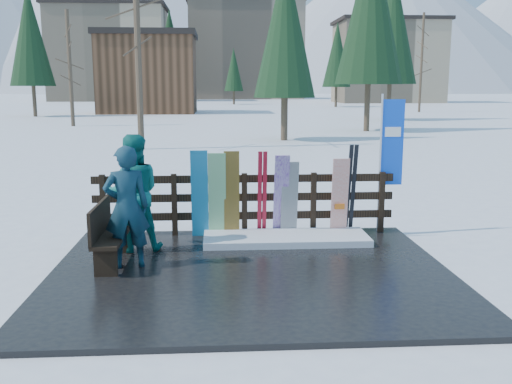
{
  "coord_description": "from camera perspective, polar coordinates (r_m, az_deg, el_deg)",
  "views": [
    {
      "loc": [
        -0.46,
        -8.21,
        2.81
      ],
      "look_at": [
        0.14,
        1.0,
        1.1
      ],
      "focal_mm": 40.0,
      "sensor_mm": 36.0,
      "label": 1
    }
  ],
  "objects": [
    {
      "name": "trees",
      "position": [
        56.9,
        0.07,
        13.27
      ],
      "size": [
        42.21,
        68.67,
        12.13
      ],
      "color": "#382B1E",
      "rests_on": "ground"
    },
    {
      "name": "deck",
      "position": [
        8.68,
        -0.49,
        -8.12
      ],
      "size": [
        6.0,
        5.0,
        0.08
      ],
      "primitive_type": "cube",
      "color": "black",
      "rests_on": "ground"
    },
    {
      "name": "ground",
      "position": [
        8.69,
        -0.49,
        -8.37
      ],
      "size": [
        700.0,
        700.0,
        0.0
      ],
      "primitive_type": "plane",
      "color": "white",
      "rests_on": "ground"
    },
    {
      "name": "person_back",
      "position": [
        9.73,
        -12.21,
        -0.09
      ],
      "size": [
        1.06,
        0.88,
        1.96
      ],
      "primitive_type": "imported",
      "rotation": [
        0.0,
        0.0,
        3.3
      ],
      "color": "#136D66",
      "rests_on": "deck"
    },
    {
      "name": "person_front",
      "position": [
        8.84,
        -12.8,
        -1.47
      ],
      "size": [
        0.78,
        0.61,
        1.87
      ],
      "primitive_type": "imported",
      "rotation": [
        0.0,
        0.0,
        3.4
      ],
      "color": "#1A4A51",
      "rests_on": "deck"
    },
    {
      "name": "rental_flag",
      "position": [
        10.99,
        13.19,
        4.35
      ],
      "size": [
        0.45,
        0.04,
        2.6
      ],
      "color": "silver",
      "rests_on": "deck"
    },
    {
      "name": "ski_pair_b",
      "position": [
        10.71,
        9.47,
        0.25
      ],
      "size": [
        0.17,
        0.35,
        1.7
      ],
      "color": "black",
      "rests_on": "deck"
    },
    {
      "name": "resort_buildings",
      "position": [
        123.82,
        -3.1,
        13.71
      ],
      "size": [
        73.0,
        87.6,
        22.6
      ],
      "color": "tan",
      "rests_on": "ground"
    },
    {
      "name": "snow_patch",
      "position": [
        10.23,
        3.01,
        -4.64
      ],
      "size": [
        2.93,
        1.0,
        0.12
      ],
      "primitive_type": "cube",
      "color": "white",
      "rests_on": "deck"
    },
    {
      "name": "snowboard_1",
      "position": [
        10.37,
        -3.91,
        -0.34
      ],
      "size": [
        0.32,
        0.25,
        1.57
      ],
      "primitive_type": "cube",
      "rotation": [
        0.14,
        0.0,
        0.0
      ],
      "color": "white",
      "rests_on": "deck"
    },
    {
      "name": "mountains",
      "position": [
        340.09,
        -5.65,
        18.45
      ],
      "size": [
        520.0,
        260.0,
        120.0
      ],
      "color": "white",
      "rests_on": "ground"
    },
    {
      "name": "snowboard_5",
      "position": [
        10.62,
        8.37,
        -0.5
      ],
      "size": [
        0.31,
        0.19,
        1.45
      ],
      "primitive_type": "cube",
      "rotation": [
        0.11,
        0.0,
        0.0
      ],
      "color": "white",
      "rests_on": "deck"
    },
    {
      "name": "bench",
      "position": [
        9.13,
        -14.64,
        -3.88
      ],
      "size": [
        0.41,
        1.5,
        0.97
      ],
      "color": "black",
      "rests_on": "deck"
    },
    {
      "name": "snowboard_2",
      "position": [
        10.37,
        -2.45,
        -0.23
      ],
      "size": [
        0.28,
        0.21,
        1.6
      ],
      "primitive_type": "cube",
      "rotation": [
        0.12,
        0.0,
        0.0
      ],
      "color": "gold",
      "rests_on": "deck"
    },
    {
      "name": "snowboard_4",
      "position": [
        10.47,
        3.38,
        -0.69
      ],
      "size": [
        0.3,
        0.3,
        1.41
      ],
      "primitive_type": "cube",
      "rotation": [
        0.19,
        0.0,
        0.0
      ],
      "color": "black",
      "rests_on": "deck"
    },
    {
      "name": "snowboard_3",
      "position": [
        10.44,
        2.52,
        -0.35
      ],
      "size": [
        0.27,
        0.43,
        1.53
      ],
      "primitive_type": "cube",
      "rotation": [
        0.26,
        0.0,
        0.0
      ],
      "color": "silver",
      "rests_on": "deck"
    },
    {
      "name": "snowboard_0",
      "position": [
        10.37,
        -5.66,
        -0.21
      ],
      "size": [
        0.31,
        0.27,
        1.62
      ],
      "primitive_type": "cube",
      "rotation": [
        0.15,
        0.0,
        0.0
      ],
      "color": "#1E85B8",
      "rests_on": "deck"
    },
    {
      "name": "fence",
      "position": [
        10.62,
        -1.16,
        -0.75
      ],
      "size": [
        5.6,
        0.1,
        1.15
      ],
      "color": "black",
      "rests_on": "deck"
    },
    {
      "name": "ski_pair_a",
      "position": [
        10.47,
        0.62,
        -0.16
      ],
      "size": [
        0.16,
        0.29,
        1.59
      ],
      "color": "#B31627",
      "rests_on": "deck"
    }
  ]
}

